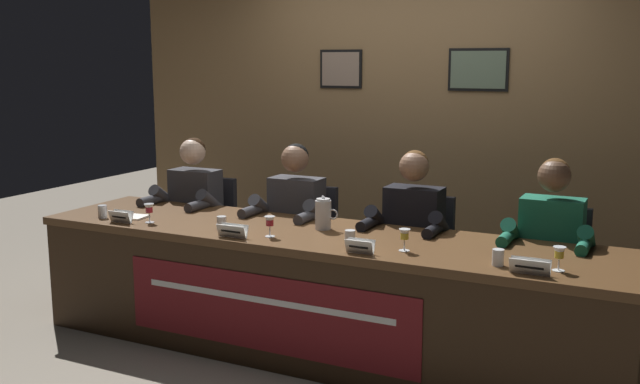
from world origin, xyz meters
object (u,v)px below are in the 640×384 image
(chair_center_left, at_px, (305,252))
(water_pitcher_central, at_px, (323,214))
(panelist_center_left, at_px, (291,219))
(chair_far_right, at_px, (551,284))
(chair_center_right, at_px, (418,266))
(water_cup_center_right, at_px, (350,238))
(juice_glass_center_left, at_px, (270,223))
(panelist_center_right, at_px, (409,232))
(document_stack_far_left, at_px, (130,217))
(juice_glass_center_right, at_px, (405,236))
(panelist_far_right, at_px, (549,247))
(panelist_far_left, at_px, (189,208))
(nameplate_far_left, at_px, (121,217))
(juice_glass_far_right, at_px, (559,254))
(juice_glass_far_left, at_px, (149,210))
(chair_far_left, at_px, (206,239))
(water_cup_center_left, at_px, (222,224))
(nameplate_center_left, at_px, (232,231))
(water_cup_far_left, at_px, (103,212))
(nameplate_center_right, at_px, (360,246))
(water_cup_far_right, at_px, (498,258))
(conference_table, at_px, (311,274))

(chair_center_left, distance_m, water_pitcher_central, 0.78)
(panelist_center_left, height_order, chair_far_right, panelist_center_left)
(chair_center_right, xyz_separation_m, water_cup_center_right, (-0.14, -0.81, 0.36))
(juice_glass_center_left, height_order, panelist_center_right, panelist_center_right)
(water_pitcher_central, bearing_deg, document_stack_far_left, -168.31)
(chair_center_left, relative_size, juice_glass_center_right, 7.25)
(juice_glass_center_left, bearing_deg, panelist_far_right, 23.23)
(juice_glass_center_left, distance_m, chair_far_right, 1.77)
(chair_center_left, xyz_separation_m, juice_glass_center_right, (1.03, -0.80, 0.40))
(panelist_far_left, bearing_deg, nameplate_far_left, -89.13)
(chair_far_right, height_order, juice_glass_far_right, chair_far_right)
(juice_glass_far_left, xyz_separation_m, panelist_center_right, (1.53, 0.66, -0.13))
(juice_glass_far_right, relative_size, water_pitcher_central, 0.59)
(juice_glass_far_left, distance_m, document_stack_far_left, 0.24)
(juice_glass_far_left, relative_size, juice_glass_center_right, 1.00)
(panelist_center_left, bearing_deg, water_pitcher_central, -38.60)
(chair_center_right, height_order, document_stack_far_left, chair_center_right)
(chair_far_left, bearing_deg, juice_glass_center_left, -38.44)
(chair_center_right, distance_m, document_stack_far_left, 1.94)
(water_cup_center_left, bearing_deg, water_pitcher_central, 28.29)
(chair_far_left, relative_size, juice_glass_center_left, 7.25)
(nameplate_far_left, bearing_deg, panelist_center_left, 41.33)
(nameplate_far_left, distance_m, nameplate_center_left, 0.86)
(water_cup_far_left, bearing_deg, nameplate_center_left, -4.11)
(nameplate_center_left, xyz_separation_m, juice_glass_center_left, (0.19, 0.11, 0.05))
(panelist_center_left, distance_m, document_stack_far_left, 1.07)
(panelist_far_left, xyz_separation_m, juice_glass_center_right, (1.89, -0.60, 0.13))
(nameplate_center_right, distance_m, juice_glass_center_right, 0.26)
(juice_glass_far_left, xyz_separation_m, water_cup_far_right, (2.24, -0.00, -0.05))
(conference_table, relative_size, juice_glass_far_right, 29.94)
(chair_center_right, bearing_deg, nameplate_center_left, -131.10)
(water_cup_far_left, bearing_deg, water_pitcher_central, 13.75)
(water_cup_far_left, xyz_separation_m, water_pitcher_central, (1.46, 0.36, 0.06))
(panelist_center_left, xyz_separation_m, juice_glass_far_right, (1.85, -0.62, 0.13))
(water_cup_center_left, relative_size, juice_glass_far_right, 0.69)
(panelist_far_left, height_order, water_cup_far_right, panelist_far_left)
(panelist_center_right, height_order, nameplate_center_right, panelist_center_right)
(water_cup_center_right, bearing_deg, panelist_far_right, 31.48)
(nameplate_far_left, xyz_separation_m, document_stack_far_left, (-0.05, 0.15, -0.03))
(nameplate_center_right, distance_m, water_pitcher_central, 0.62)
(nameplate_far_left, distance_m, nameplate_center_right, 1.68)
(juice_glass_far_left, bearing_deg, chair_far_left, 101.54)
(panelist_center_left, bearing_deg, nameplate_far_left, -138.67)
(panelist_far_left, height_order, document_stack_far_left, panelist_far_left)
(chair_far_left, bearing_deg, juice_glass_far_right, -16.93)
(chair_far_left, distance_m, panelist_far_left, 0.34)
(chair_center_right, distance_m, water_cup_center_right, 0.89)
(conference_table, xyz_separation_m, water_cup_center_right, (0.29, -0.08, 0.27))
(juice_glass_far_left, relative_size, nameplate_center_left, 0.65)
(nameplate_center_right, bearing_deg, panelist_center_left, 137.88)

